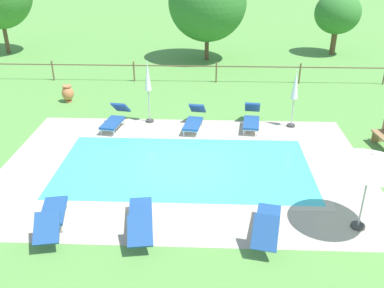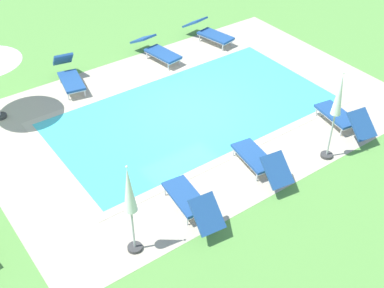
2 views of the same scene
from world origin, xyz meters
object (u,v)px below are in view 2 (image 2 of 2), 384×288
object	(u,v)px
sun_lounger_north_end	(209,32)
patio_umbrella_closed_row_west	(338,102)
sun_lounger_north_near_steps	(191,202)
sun_lounger_south_mid	(157,50)
sun_lounger_north_far	(343,118)
sun_lounger_south_near_corner	(260,160)
sun_lounger_north_mid	(69,75)
patio_umbrella_closed_row_centre	(130,196)

from	to	relation	value
sun_lounger_north_end	patio_umbrella_closed_row_west	distance (m)	7.41
sun_lounger_north_near_steps	patio_umbrella_closed_row_west	distance (m)	4.31
sun_lounger_north_near_steps	sun_lounger_south_mid	size ratio (longest dim) A/B	0.95
sun_lounger_north_far	sun_lounger_south_mid	world-z (taller)	sun_lounger_north_far
sun_lounger_south_mid	sun_lounger_south_near_corner	bearing A→B (deg)	80.06
sun_lounger_north_near_steps	sun_lounger_north_mid	xyz separation A→B (m)	(-0.20, -6.84, 0.00)
sun_lounger_north_far	patio_umbrella_closed_row_west	bearing A→B (deg)	25.62
sun_lounger_north_mid	sun_lounger_south_near_corner	xyz separation A→B (m)	(-2.04, 6.65, -0.01)
sun_lounger_north_mid	sun_lounger_south_mid	xyz separation A→B (m)	(-3.18, 0.15, -0.03)
sun_lounger_north_mid	sun_lounger_south_mid	distance (m)	3.18
sun_lounger_north_mid	sun_lounger_north_end	xyz separation A→B (m)	(-5.46, 0.12, -0.02)
sun_lounger_north_far	sun_lounger_north_end	size ratio (longest dim) A/B	0.96
sun_lounger_north_mid	sun_lounger_north_far	bearing A→B (deg)	127.94
sun_lounger_north_near_steps	patio_umbrella_closed_row_centre	size ratio (longest dim) A/B	0.87
sun_lounger_north_mid	patio_umbrella_closed_row_west	bearing A→B (deg)	118.23
sun_lounger_north_end	sun_lounger_south_mid	size ratio (longest dim) A/B	1.00
sun_lounger_north_far	sun_lounger_north_end	world-z (taller)	sun_lounger_north_far
sun_lounger_north_near_steps	sun_lounger_north_end	size ratio (longest dim) A/B	0.95
sun_lounger_north_mid	sun_lounger_south_mid	world-z (taller)	sun_lounger_north_mid
sun_lounger_north_end	sun_lounger_south_mid	xyz separation A→B (m)	(2.27, 0.03, -0.01)
sun_lounger_north_mid	patio_umbrella_closed_row_west	xyz separation A→B (m)	(-3.88, 7.23, 1.31)
sun_lounger_north_mid	sun_lounger_north_far	distance (m)	8.39
sun_lounger_north_far	sun_lounger_north_end	distance (m)	6.51
patio_umbrella_closed_row_west	patio_umbrella_closed_row_centre	bearing A→B (deg)	-2.45
sun_lounger_north_far	sun_lounger_north_end	xyz separation A→B (m)	(-0.29, -6.50, -0.02)
sun_lounger_north_near_steps	patio_umbrella_closed_row_west	size ratio (longest dim) A/B	0.80
sun_lounger_north_near_steps	patio_umbrella_closed_row_centre	bearing A→B (deg)	5.31
sun_lounger_north_end	sun_lounger_south_mid	distance (m)	2.27
sun_lounger_south_mid	patio_umbrella_closed_row_centre	bearing A→B (deg)	53.94
sun_lounger_north_far	sun_lounger_north_near_steps	bearing A→B (deg)	2.36
sun_lounger_south_near_corner	sun_lounger_south_mid	xyz separation A→B (m)	(-1.14, -6.50, -0.02)
sun_lounger_north_mid	sun_lounger_north_far	size ratio (longest dim) A/B	0.99
sun_lounger_north_end	sun_lounger_south_mid	bearing A→B (deg)	0.73
sun_lounger_south_near_corner	sun_lounger_south_mid	distance (m)	6.60
sun_lounger_north_mid	sun_lounger_north_far	xyz separation A→B (m)	(-5.16, 6.62, -0.01)
sun_lounger_north_end	patio_umbrella_closed_row_centre	distance (m)	10.06
sun_lounger_south_mid	patio_umbrella_closed_row_centre	distance (m)	8.55
patio_umbrella_closed_row_west	sun_lounger_north_end	bearing A→B (deg)	-102.47
sun_lounger_north_end	patio_umbrella_closed_row_west	size ratio (longest dim) A/B	0.84
sun_lounger_north_end	patio_umbrella_closed_row_centre	bearing A→B (deg)	43.43
sun_lounger_north_mid	patio_umbrella_closed_row_centre	size ratio (longest dim) A/B	0.87
sun_lounger_north_near_steps	patio_umbrella_closed_row_centre	xyz separation A→B (m)	(1.60, 0.15, 1.17)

